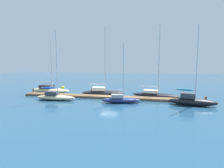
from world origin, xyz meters
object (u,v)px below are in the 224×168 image
Objects in this scene: sailboat_0 at (50,90)px; mooring_buoy_orange at (93,89)px; sailboat_2 at (103,92)px; sailboat_5 at (192,100)px; mooring_buoy_yellow at (62,88)px; sailboat_3 at (121,99)px; sailboat_1 at (55,96)px; sailboat_4 at (155,94)px.

sailboat_0 is 15.81× the size of mooring_buoy_orange.
sailboat_2 is 19.66× the size of mooring_buoy_orange.
sailboat_2 is 14.19m from sailboat_5.
sailboat_2 is 10.48m from mooring_buoy_yellow.
sailboat_3 is at bearing -53.41° from mooring_buoy_orange.
sailboat_2 reaches higher than sailboat_5.
sailboat_5 reaches higher than sailboat_1.
sailboat_1 is 0.97× the size of sailboat_5.
sailboat_4 is at bearing 37.87° from sailboat_3.
mooring_buoy_orange is at bearing 115.15° from sailboat_3.
sailboat_5 is (13.39, -4.71, 0.10)m from sailboat_2.
sailboat_1 is at bearing -148.65° from sailboat_2.
sailboat_2 is 1.12× the size of sailboat_5.
sailboat_4 is (8.65, 0.13, -0.07)m from sailboat_2.
sailboat_4 is (4.60, 5.35, -0.00)m from sailboat_3.
sailboat_0 is 7.96m from mooring_buoy_orange.
sailboat_3 reaches higher than mooring_buoy_orange.
sailboat_0 reaches higher than mooring_buoy_orange.
sailboat_2 is 14.76× the size of mooring_buoy_yellow.
sailboat_3 is at bearing -34.96° from mooring_buoy_yellow.
mooring_buoy_yellow is (-9.56, 4.29, -0.19)m from sailboat_2.
sailboat_5 is at bearing -31.56° from sailboat_2.
sailboat_3 is (14.08, -5.65, -0.04)m from sailboat_0.
sailboat_3 reaches higher than mooring_buoy_yellow.
mooring_buoy_yellow is at bearing 176.47° from sailboat_4.
sailboat_2 is at bearing -24.18° from mooring_buoy_yellow.
sailboat_3 is at bearing -168.80° from sailboat_5.
sailboat_0 is 0.90× the size of sailboat_5.
sailboat_4 reaches higher than sailboat_0.
sailboat_5 reaches higher than sailboat_0.
sailboat_1 is 15.45m from sailboat_4.
sailboat_4 is at bearing -12.87° from mooring_buoy_yellow.
sailboat_4 is 6.77m from sailboat_5.
sailboat_1 is at bearing 169.94° from sailboat_3.
sailboat_1 is 17.14× the size of mooring_buoy_orange.
sailboat_5 is at bearing -36.28° from sailboat_4.
mooring_buoy_yellow reaches higher than mooring_buoy_orange.
sailboat_0 is at bearing 146.68° from sailboat_3.
sailboat_0 is 23.98m from sailboat_5.
sailboat_3 is 9.35m from sailboat_5.
sailboat_3 is 0.80× the size of sailboat_5.
sailboat_1 is 7.93m from sailboat_2.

